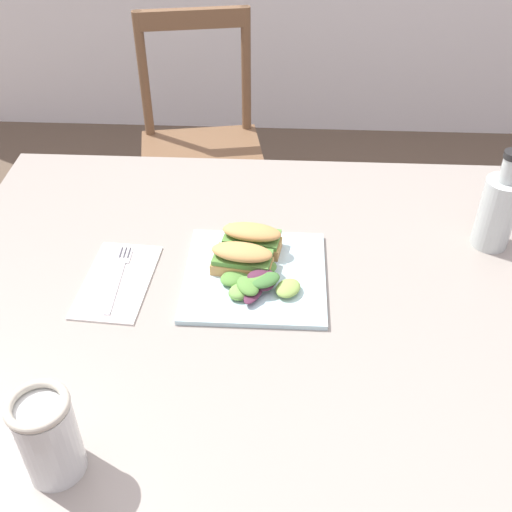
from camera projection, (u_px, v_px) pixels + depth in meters
The scene contains 11 objects.
ground_plane at pixel (253, 474), 1.69m from camera, with size 7.84×7.84×0.00m, color brown.
dining_table at pixel (262, 340), 1.22m from camera, with size 1.21×0.94×0.74m.
chair_wooden_far at pixel (201, 150), 2.13m from camera, with size 0.47×0.47×0.87m.
plate_lunch at pixel (255, 276), 1.18m from camera, with size 0.26×0.26×0.01m, color silver.
sandwich_half_front at pixel (242, 258), 1.16m from camera, with size 0.12×0.08×0.06m.
sandwich_half_back at pixel (251, 238), 1.21m from camera, with size 0.12×0.08×0.06m.
salad_mixed_greens at pixel (258, 281), 1.13m from camera, with size 0.16×0.13×0.03m.
napkin_folded at pixel (117, 281), 1.17m from camera, with size 0.12×0.22×0.00m, color silver.
fork_on_napkin at pixel (119, 273), 1.18m from camera, with size 0.03×0.19×0.00m.
bottle_cold_brew at pixel (496, 214), 1.22m from camera, with size 0.07×0.07×0.21m.
mason_jar_iced_tea at pixel (49, 439), 0.83m from camera, with size 0.08×0.08×0.14m.
Camera 1 is at (0.06, -0.94, 1.52)m, focal length 44.53 mm.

